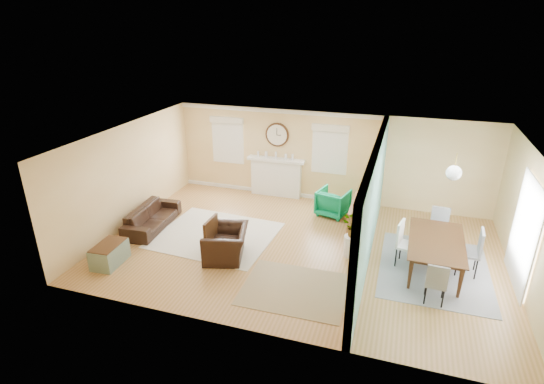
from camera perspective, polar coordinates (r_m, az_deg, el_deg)
The scene contains 29 objects.
floor at distance 10.00m, azimuth 3.87°, elevation -7.53°, with size 9.00×9.00×0.00m, color olive.
wall_back at distance 12.18m, azimuth 7.52°, elevation 4.63°, with size 9.00×0.02×2.60m, color tan.
wall_front at distance 6.87m, azimuth -2.10°, elevation -10.09°, with size 9.00×0.02×2.60m, color tan.
wall_left at distance 11.27m, azimuth -18.71°, elevation 2.12°, with size 0.02×6.00×2.60m, color tan.
wall_right at distance 9.54m, azimuth 31.37°, elevation -3.83°, with size 0.02×6.00×2.60m, color tan.
ceiling at distance 8.99m, azimuth 4.30°, elevation 6.97°, with size 9.00×6.00×0.02m, color white.
partition at distance 9.46m, azimuth 13.42°, elevation -0.80°, with size 0.17×6.00×2.60m.
fireplace at distance 12.63m, azimuth 0.56°, elevation 2.11°, with size 1.70×0.30×1.17m.
wall_clock at distance 12.33m, azimuth 0.70°, elevation 7.71°, with size 0.70×0.07×0.70m.
window_left at distance 12.90m, azimuth -5.97°, elevation 7.37°, with size 1.05×0.13×1.42m.
window_right at distance 12.02m, azimuth 7.79°, elevation 6.16°, with size 1.05×0.13×1.42m.
french_doors at distance 9.61m, azimuth 30.87°, elevation -4.88°, with size 0.06×1.70×2.20m.
pendant at distance 8.94m, azimuth 23.25°, elevation 2.38°, with size 0.30×0.30×0.55m.
rug_cream at distance 10.62m, azimuth -7.57°, elevation -5.76°, with size 2.79×2.41×0.01m, color beige.
rug_jute at distance 8.63m, azimuth 3.04°, elevation -12.90°, with size 2.03×1.66×0.01m, color #977F5F.
rug_grey at distance 9.84m, azimuth 20.94°, elevation -9.67°, with size 2.23×2.78×0.01m, color gray.
sofa at distance 11.24m, azimuth -15.83°, elevation -3.27°, with size 1.89×0.74×0.55m, color black.
eames_chair at distance 9.53m, azimuth -6.20°, elevation -6.87°, with size 1.07×0.93×0.69m, color black.
green_chair at distance 11.57m, azimuth 8.22°, elevation -1.38°, with size 0.77×0.79×0.72m, color #00793A.
trunk at distance 9.94m, azimuth -21.01°, elevation -7.79°, with size 0.55×0.85×0.47m.
credenza at distance 10.72m, azimuth 11.83°, elevation -3.42°, with size 0.50×1.48×0.80m.
tv at distance 10.43m, azimuth 12.05°, elevation 0.21°, with size 1.15×0.15×0.66m, color black.
garden_stool at distance 9.74m, azimuth 10.56°, elevation -7.14°, with size 0.33×0.33×0.49m, color white.
potted_plant at distance 9.51m, azimuth 10.77°, elevation -4.65°, with size 0.42×0.36×0.46m, color #337F33.
dining_table at distance 9.67m, azimuth 21.22°, elevation -7.93°, with size 1.99×1.11×0.70m, color #3F2815.
dining_chair_n at distance 10.57m, azimuth 21.53°, elevation -4.14°, with size 0.44×0.44×0.92m.
dining_chair_s at distance 8.58m, azimuth 21.25°, elevation -10.80°, with size 0.40×0.40×0.86m.
dining_chair_w at distance 9.51m, azimuth 17.87°, elevation -6.32°, with size 0.53×0.53×1.00m.
dining_chair_e at distance 9.67m, azimuth 24.97°, elevation -6.82°, with size 0.49×0.49×1.03m.
Camera 1 is at (2.01, -8.43, 5.00)m, focal length 28.00 mm.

